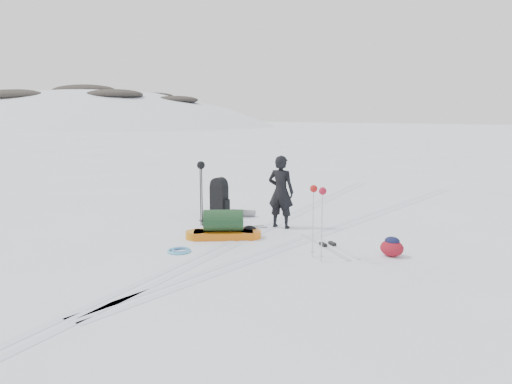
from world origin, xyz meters
TOP-DOWN VIEW (x-y plane):
  - ground at (0.00, 0.00)m, footprint 200.00×200.00m
  - ski_tracks at (0.61, 0.88)m, footprint 3.38×17.97m
  - skier at (0.22, 1.02)m, footprint 0.65×0.46m
  - pulk_sled at (-0.35, -0.45)m, footprint 1.56×1.26m
  - expedition_rucksack at (-1.62, 1.34)m, footprint 1.02×0.64m
  - ski_poles_black at (-1.46, 0.26)m, footprint 0.21×0.19m
  - ski_poles_silver at (1.95, -0.83)m, footprint 0.38×0.30m
  - touring_skis_grey at (-0.63, 0.16)m, footprint 1.21×1.66m
  - touring_skis_white at (1.77, 0.09)m, footprint 1.74×1.52m
  - rope_coil at (-0.47, -1.73)m, footprint 0.49×0.49m
  - small_daypack at (3.05, 0.05)m, footprint 0.54×0.51m
  - thermos_pair at (-0.95, 0.90)m, footprint 0.20×0.27m
  - stuff_sack at (-0.00, 0.04)m, footprint 0.38×0.32m

SIDE VIEW (x-z plane):
  - ground at x=0.00m, z-range 0.00..0.00m
  - ski_tracks at x=0.61m, z-range 0.00..0.01m
  - touring_skis_grey at x=-0.63m, z-range -0.02..0.05m
  - touring_skis_white at x=1.77m, z-range -0.02..0.05m
  - rope_coil at x=-0.47m, z-range 0.00..0.05m
  - stuff_sack at x=0.00m, z-range 0.00..0.21m
  - thermos_pair at x=-0.95m, z-range -0.01..0.28m
  - small_daypack at x=3.05m, z-range -0.01..0.36m
  - pulk_sled at x=-0.35m, z-range -0.07..0.54m
  - expedition_rucksack at x=-1.62m, z-range -0.04..0.96m
  - skier at x=0.22m, z-range 0.00..1.66m
  - ski_poles_silver at x=1.95m, z-range 0.45..1.78m
  - ski_poles_black at x=-1.46m, z-range 0.48..1.98m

